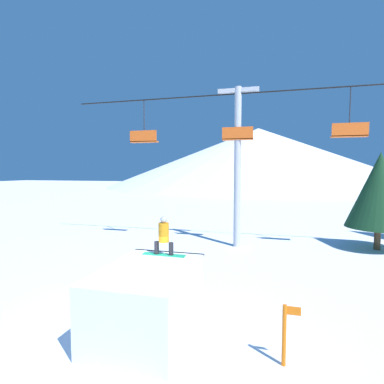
{
  "coord_description": "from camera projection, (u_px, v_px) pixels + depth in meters",
  "views": [
    {
      "loc": [
        4.18,
        -7.65,
        4.58
      ],
      "look_at": [
        0.86,
        4.74,
        3.67
      ],
      "focal_mm": 28.0,
      "sensor_mm": 36.0,
      "label": 1
    }
  ],
  "objects": [
    {
      "name": "snowboarder",
      "position": [
        164.0,
        236.0,
        9.57
      ],
      "size": [
        1.41,
        0.33,
        1.27
      ],
      "color": "#1E9E6B",
      "rests_on": "snow_ramp"
    },
    {
      "name": "mountain_ridge",
      "position": [
        258.0,
        157.0,
        88.53
      ],
      "size": [
        87.17,
        87.17,
        17.02
      ],
      "color": "silver",
      "rests_on": "ground_plane"
    },
    {
      "name": "chairlift",
      "position": [
        238.0,
        152.0,
        17.71
      ],
      "size": [
        21.1,
        0.44,
        9.47
      ],
      "color": "#B2B2B7",
      "rests_on": "ground_plane"
    },
    {
      "name": "pine_tree_near",
      "position": [
        379.0,
        190.0,
        17.13
      ],
      "size": [
        3.54,
        3.54,
        5.65
      ],
      "color": "#4C3823",
      "rests_on": "ground_plane"
    },
    {
      "name": "trail_marker",
      "position": [
        285.0,
        333.0,
        6.99
      ],
      "size": [
        0.41,
        0.1,
        1.47
      ],
      "color": "orange",
      "rests_on": "ground_plane"
    },
    {
      "name": "ground_plane",
      "position": [
        122.0,
        327.0,
        8.78
      ],
      "size": [
        220.0,
        220.0,
        0.0
      ],
      "primitive_type": "plane",
      "color": "white"
    },
    {
      "name": "snow_ramp",
      "position": [
        148.0,
        300.0,
        8.46
      ],
      "size": [
        2.44,
        3.54,
        1.87
      ],
      "color": "white",
      "rests_on": "ground_plane"
    }
  ]
}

